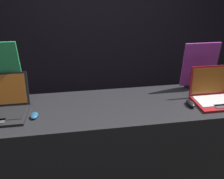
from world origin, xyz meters
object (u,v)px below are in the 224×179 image
laptop_back (212,94)px  mouse_back (190,104)px  promo_stand_back (199,67)px  laptop_front (2,106)px  promo_stand_front (2,75)px  mouse_front (34,115)px

laptop_back → mouse_back: (-0.22, -0.06, -0.05)m
mouse_back → promo_stand_back: size_ratio=0.27×
laptop_front → promo_stand_back: bearing=7.0°
laptop_back → mouse_back: 0.23m
promo_stand_front → mouse_back: size_ratio=4.47×
promo_stand_front → promo_stand_back: bearing=1.6°
mouse_front → promo_stand_front: promo_stand_front is taller
laptop_front → mouse_front: laptop_front is taller
promo_stand_front → promo_stand_back: promo_stand_front is taller
mouse_front → promo_stand_front: 0.43m
mouse_front → promo_stand_back: 1.51m
laptop_front → mouse_front: 0.27m
laptop_front → mouse_back: size_ratio=3.33×
mouse_front → promo_stand_back: promo_stand_back is taller
laptop_front → mouse_back: laptop_front is taller
laptop_front → promo_stand_front: bearing=90.0°
promo_stand_front → laptop_back: 1.74m
mouse_front → laptop_back: (1.47, 0.04, 0.05)m
mouse_front → laptop_back: laptop_back is taller
laptop_front → mouse_back: 1.50m
mouse_back → mouse_front: bearing=179.2°
promo_stand_front → mouse_back: (1.50, -0.28, -0.23)m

